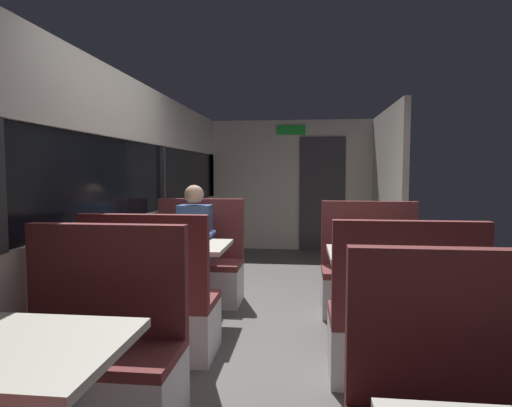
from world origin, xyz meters
TOP-DOWN VIEW (x-y plane):
  - ground_plane at (0.00, 0.00)m, footprint 3.30×9.20m
  - carriage_window_panel_left at (-1.45, 0.00)m, footprint 0.09×8.48m
  - carriage_end_bulkhead at (0.06, 4.19)m, footprint 2.90×0.11m
  - carriage_aisle_panel_right at (1.45, 3.00)m, footprint 0.08×2.40m
  - dining_table_near_window at (-0.89, -2.09)m, footprint 0.90×0.70m
  - bench_near_window_facing_entry at (-0.89, -1.39)m, footprint 0.95×0.50m
  - dining_table_mid_window at (-0.89, 0.22)m, footprint 0.90×0.70m
  - bench_mid_window_facing_end at (-0.89, -0.48)m, footprint 0.95×0.50m
  - bench_mid_window_facing_entry at (-0.89, 0.92)m, footprint 0.95×0.50m
  - dining_table_rear_aisle at (0.89, 0.02)m, footprint 0.90×0.70m
  - bench_rear_aisle_facing_end at (0.89, -0.68)m, footprint 0.95×0.50m
  - bench_rear_aisle_facing_entry at (0.89, 0.72)m, footprint 0.95×0.50m
  - seated_passenger at (-0.89, 0.84)m, footprint 0.47×0.55m
  - coffee_cup_primary at (-0.75, 0.07)m, footprint 0.07×0.07m
  - coffee_cup_secondary at (0.98, -0.15)m, footprint 0.07×0.07m

SIDE VIEW (x-z plane):
  - ground_plane at x=0.00m, z-range -0.02..0.00m
  - bench_near_window_facing_entry at x=-0.89m, z-range -0.22..0.88m
  - bench_mid_window_facing_end at x=-0.89m, z-range -0.22..0.88m
  - bench_mid_window_facing_entry at x=-0.89m, z-range -0.22..0.88m
  - bench_rear_aisle_facing_end at x=0.89m, z-range -0.22..0.88m
  - bench_rear_aisle_facing_entry at x=0.89m, z-range -0.22..0.88m
  - seated_passenger at x=-0.89m, z-range -0.09..1.17m
  - dining_table_near_window at x=-0.89m, z-range 0.27..1.01m
  - dining_table_mid_window at x=-0.89m, z-range 0.27..1.01m
  - dining_table_rear_aisle at x=0.89m, z-range 0.27..1.01m
  - coffee_cup_primary at x=-0.75m, z-range 0.74..0.83m
  - coffee_cup_secondary at x=0.98m, z-range 0.74..0.83m
  - carriage_window_panel_left at x=-1.45m, z-range -0.04..2.26m
  - carriage_end_bulkhead at x=0.06m, z-range -0.01..2.29m
  - carriage_aisle_panel_right at x=1.45m, z-range 0.00..2.30m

